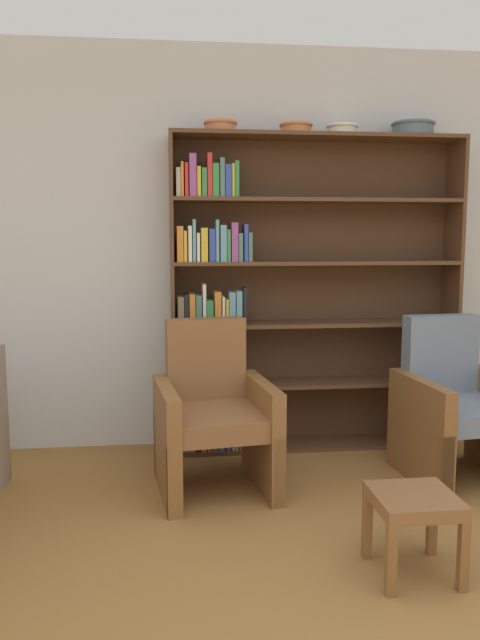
% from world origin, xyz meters
% --- Properties ---
extents(wall_back, '(12.00, 0.06, 2.75)m').
position_xyz_m(wall_back, '(0.00, 2.77, 1.38)').
color(wall_back, silver).
rests_on(wall_back, ground).
extents(bookshelf, '(1.98, 0.30, 2.14)m').
position_xyz_m(bookshelf, '(0.02, 2.60, 1.04)').
color(bookshelf, brown).
rests_on(bookshelf, ground).
extents(bowl_copper, '(0.23, 0.23, 0.07)m').
position_xyz_m(bowl_copper, '(-0.43, 2.58, 2.18)').
color(bowl_copper, '#C67547').
rests_on(bowl_copper, bookshelf).
extents(bowl_olive, '(0.22, 0.22, 0.07)m').
position_xyz_m(bowl_olive, '(0.07, 2.58, 2.18)').
color(bowl_olive, '#C67547').
rests_on(bowl_olive, bookshelf).
extents(bowl_stoneware, '(0.21, 0.21, 0.07)m').
position_xyz_m(bowl_stoneware, '(0.38, 2.58, 2.18)').
color(bowl_stoneware, silver).
rests_on(bowl_stoneware, bookshelf).
extents(bowl_cream, '(0.29, 0.29, 0.09)m').
position_xyz_m(bowl_cream, '(0.87, 2.58, 2.19)').
color(bowl_cream, slate).
rests_on(bowl_cream, bookshelf).
extents(armchair_leather, '(0.72, 0.76, 0.97)m').
position_xyz_m(armchair_leather, '(-0.54, 1.94, 0.42)').
color(armchair_leather, brown).
rests_on(armchair_leather, ground).
extents(armchair_cushioned, '(0.71, 0.74, 0.97)m').
position_xyz_m(armchair_cushioned, '(0.96, 1.94, 0.42)').
color(armchair_cushioned, brown).
rests_on(armchair_cushioned, ground).
extents(footstool, '(0.35, 0.35, 0.36)m').
position_xyz_m(footstool, '(0.26, 0.86, 0.30)').
color(footstool, brown).
rests_on(footstool, ground).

